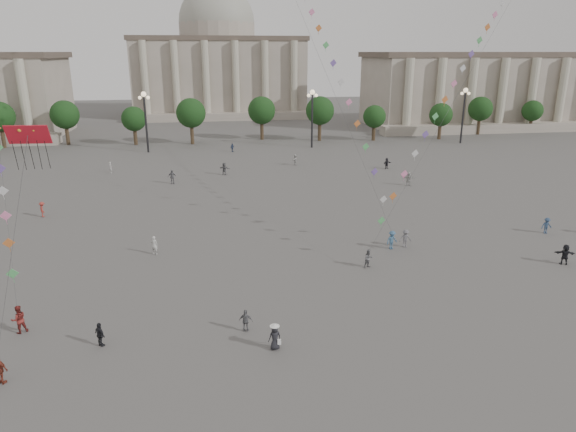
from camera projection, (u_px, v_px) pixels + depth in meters
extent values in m
plane|color=#4E4C4A|center=(303.00, 374.00, 28.72)|extent=(360.00, 360.00, 0.00)
cube|color=gray|center=(529.00, 91.00, 126.95)|extent=(80.00, 22.00, 16.00)
cube|color=brown|center=(534.00, 54.00, 124.33)|extent=(81.60, 22.44, 1.20)
cube|color=gray|center=(559.00, 126.00, 116.87)|extent=(84.00, 4.00, 2.00)
cube|color=gray|center=(219.00, 78.00, 147.86)|extent=(46.00, 30.00, 20.00)
cube|color=brown|center=(218.00, 39.00, 144.62)|extent=(46.92, 30.60, 1.20)
cube|color=gray|center=(223.00, 117.00, 134.63)|extent=(48.30, 4.00, 2.00)
cylinder|color=gray|center=(217.00, 32.00, 144.04)|extent=(21.00, 21.00, 5.00)
sphere|color=gray|center=(217.00, 23.00, 143.28)|extent=(21.00, 21.00, 21.00)
cylinder|color=#37281B|center=(2.00, 139.00, 95.12)|extent=(0.70, 0.70, 3.52)
cylinder|color=#37281B|center=(70.00, 138.00, 96.94)|extent=(0.70, 0.70, 3.52)
sphere|color=black|center=(68.00, 118.00, 95.82)|extent=(5.12, 5.12, 5.12)
cylinder|color=#37281B|center=(136.00, 136.00, 98.77)|extent=(0.70, 0.70, 3.52)
sphere|color=black|center=(134.00, 117.00, 97.64)|extent=(5.12, 5.12, 5.12)
cylinder|color=#37281B|center=(199.00, 134.00, 100.59)|extent=(0.70, 0.70, 3.52)
sphere|color=black|center=(198.00, 115.00, 99.46)|extent=(5.12, 5.12, 5.12)
cylinder|color=#37281B|center=(260.00, 133.00, 102.41)|extent=(0.70, 0.70, 3.52)
sphere|color=black|center=(259.00, 114.00, 101.28)|extent=(5.12, 5.12, 5.12)
cylinder|color=#37281B|center=(318.00, 132.00, 104.23)|extent=(0.70, 0.70, 3.52)
sphere|color=black|center=(319.00, 113.00, 103.10)|extent=(5.12, 5.12, 5.12)
cylinder|color=#37281B|center=(375.00, 130.00, 106.05)|extent=(0.70, 0.70, 3.52)
sphere|color=black|center=(376.00, 112.00, 104.93)|extent=(5.12, 5.12, 5.12)
cylinder|color=#37281B|center=(430.00, 129.00, 107.87)|extent=(0.70, 0.70, 3.52)
sphere|color=black|center=(431.00, 111.00, 106.75)|extent=(5.12, 5.12, 5.12)
cylinder|color=#37281B|center=(483.00, 128.00, 109.69)|extent=(0.70, 0.70, 3.52)
sphere|color=black|center=(485.00, 110.00, 108.57)|extent=(5.12, 5.12, 5.12)
cylinder|color=#37281B|center=(534.00, 126.00, 111.51)|extent=(0.70, 0.70, 3.52)
sphere|color=black|center=(536.00, 109.00, 110.39)|extent=(5.12, 5.12, 5.12)
cylinder|color=#262628|center=(146.00, 124.00, 90.71)|extent=(0.36, 0.36, 10.00)
sphere|color=#FFE5B2|center=(144.00, 94.00, 89.12)|extent=(0.90, 0.90, 0.90)
sphere|color=#FFE5B2|center=(140.00, 98.00, 89.20)|extent=(0.60, 0.60, 0.60)
sphere|color=#FFE5B2|center=(148.00, 98.00, 89.41)|extent=(0.60, 0.60, 0.60)
cylinder|color=#262628|center=(312.00, 121.00, 95.26)|extent=(0.36, 0.36, 10.00)
sphere|color=#FFE5B2|center=(312.00, 92.00, 93.67)|extent=(0.90, 0.90, 0.90)
sphere|color=#FFE5B2|center=(309.00, 96.00, 93.75)|extent=(0.60, 0.60, 0.60)
sphere|color=#FFE5B2|center=(316.00, 95.00, 93.96)|extent=(0.60, 0.60, 0.60)
cylinder|color=#262628|center=(463.00, 118.00, 99.82)|extent=(0.36, 0.36, 10.00)
sphere|color=#FFE5B2|center=(466.00, 90.00, 98.23)|extent=(0.90, 0.90, 0.90)
sphere|color=#FFE5B2|center=(462.00, 93.00, 98.31)|extent=(0.60, 0.60, 0.60)
sphere|color=#FFE5B2|center=(469.00, 93.00, 98.52)|extent=(0.60, 0.60, 0.60)
imported|color=navy|center=(232.00, 148.00, 92.40)|extent=(0.90, 0.89, 1.52)
imported|color=black|center=(565.00, 254.00, 43.38)|extent=(1.73, 1.07, 1.78)
imported|color=#AEAEAA|center=(295.00, 160.00, 81.36)|extent=(1.05, 1.70, 1.75)
imported|color=slate|center=(405.00, 238.00, 47.18)|extent=(1.14, 0.71, 1.71)
imported|color=#AEAEAA|center=(409.00, 179.00, 69.01)|extent=(1.82, 1.33, 1.90)
imported|color=black|center=(387.00, 163.00, 78.99)|extent=(1.61, 1.14, 1.68)
imported|color=beige|center=(111.00, 167.00, 76.27)|extent=(0.65, 0.73, 1.67)
imported|color=#58575C|center=(224.00, 169.00, 75.03)|extent=(1.71, 1.29, 1.79)
imported|color=#BCBCB7|center=(154.00, 245.00, 45.55)|extent=(0.73, 0.62, 1.71)
imported|color=navy|center=(547.00, 226.00, 50.77)|extent=(1.09, 0.66, 1.64)
imported|color=slate|center=(172.00, 177.00, 69.93)|extent=(1.18, 0.64, 1.92)
imported|color=#9E322B|center=(43.00, 209.00, 55.91)|extent=(1.03, 1.25, 1.68)
imported|color=black|center=(100.00, 335.00, 31.26)|extent=(0.90, 0.94, 1.57)
imported|color=slate|center=(246.00, 321.00, 32.94)|extent=(0.96, 0.62, 1.52)
imported|color=maroon|center=(19.00, 319.00, 32.75)|extent=(1.15, 1.08, 1.88)
imported|color=#375B7C|center=(392.00, 240.00, 46.73)|extent=(1.29, 1.00, 1.75)
imported|color=#5D5E62|center=(369.00, 259.00, 42.74)|extent=(0.92, 0.82, 1.58)
imported|color=black|center=(275.00, 337.00, 30.95)|extent=(0.89, 0.69, 1.60)
cone|color=white|center=(275.00, 325.00, 30.70)|extent=(0.52, 0.52, 0.14)
cylinder|color=white|center=(275.00, 326.00, 30.72)|extent=(0.60, 0.60, 0.02)
cube|color=white|center=(279.00, 342.00, 30.93)|extent=(0.22, 0.10, 0.35)
cube|color=red|center=(28.00, 135.00, 26.64)|extent=(2.23, 0.67, 1.02)
cube|color=#198D41|center=(20.00, 130.00, 26.47)|extent=(0.36, 0.22, 0.34)
cube|color=#2136B6|center=(34.00, 130.00, 26.58)|extent=(0.36, 0.22, 0.34)
sphere|color=gold|center=(19.00, 130.00, 26.44)|extent=(0.20, 0.20, 0.20)
sphere|color=gold|center=(34.00, 130.00, 26.54)|extent=(0.20, 0.20, 0.20)
cylinder|color=#3F3F3F|center=(12.00, 248.00, 27.05)|extent=(0.02, 0.02, 12.06)
cube|color=#4EAA5D|center=(12.00, 274.00, 33.47)|extent=(0.76, 0.25, 0.76)
cube|color=#C8692F|center=(9.00, 243.00, 34.48)|extent=(0.76, 0.25, 0.76)
cube|color=pink|center=(6.00, 216.00, 35.53)|extent=(0.76, 0.25, 0.76)
cube|color=silver|center=(3.00, 191.00, 36.60)|extent=(0.76, 0.25, 0.76)
cube|color=#6E50A1|center=(0.00, 168.00, 37.68)|extent=(0.76, 0.25, 0.76)
cube|color=silver|center=(383.00, 199.00, 47.16)|extent=(0.76, 0.25, 0.76)
cube|color=#6E50A1|center=(374.00, 172.00, 47.95)|extent=(0.76, 0.25, 0.76)
cube|color=#4EAA5D|center=(366.00, 147.00, 48.80)|extent=(0.76, 0.25, 0.76)
cube|color=#C8692F|center=(357.00, 124.00, 49.68)|extent=(0.76, 0.25, 0.76)
cube|color=pink|center=(349.00, 102.00, 50.58)|extent=(0.76, 0.25, 0.76)
cube|color=silver|center=(341.00, 82.00, 51.49)|extent=(0.76, 0.25, 0.76)
cube|color=#6E50A1|center=(333.00, 63.00, 52.42)|extent=(0.76, 0.25, 0.76)
cube|color=#4EAA5D|center=(326.00, 45.00, 53.36)|extent=(0.76, 0.25, 0.76)
cube|color=#C8692F|center=(319.00, 28.00, 54.32)|extent=(0.76, 0.25, 0.76)
cube|color=pink|center=(312.00, 12.00, 55.28)|extent=(0.76, 0.25, 0.76)
cylinder|color=#3F3F3F|center=(485.00, 46.00, 52.98)|extent=(0.02, 0.02, 53.60)
cube|color=#4EAA5D|center=(381.00, 221.00, 43.14)|extent=(0.76, 0.25, 0.76)
cube|color=#C8692F|center=(393.00, 196.00, 43.89)|extent=(0.76, 0.25, 0.76)
cube|color=pink|center=(404.00, 174.00, 44.68)|extent=(0.76, 0.25, 0.76)
cube|color=silver|center=(415.00, 153.00, 45.49)|extent=(0.76, 0.25, 0.76)
cube|color=#6E50A1|center=(425.00, 134.00, 46.32)|extent=(0.76, 0.25, 0.76)
cube|color=#4EAA5D|center=(435.00, 116.00, 47.17)|extent=(0.76, 0.25, 0.76)
cube|color=#C8692F|center=(445.00, 99.00, 48.03)|extent=(0.76, 0.25, 0.76)
cube|color=pink|center=(454.00, 83.00, 48.89)|extent=(0.76, 0.25, 0.76)
cube|color=silver|center=(463.00, 68.00, 49.77)|extent=(0.76, 0.25, 0.76)
cube|color=#6E50A1|center=(471.00, 54.00, 50.65)|extent=(0.76, 0.25, 0.76)
cube|color=#4EAA5D|center=(480.00, 40.00, 51.54)|extent=(0.76, 0.25, 0.76)
cube|color=#C8692F|center=(487.00, 27.00, 52.43)|extent=(0.76, 0.25, 0.76)
cube|color=pink|center=(495.00, 15.00, 53.33)|extent=(0.76, 0.25, 0.76)
cube|color=silver|center=(502.00, 3.00, 54.23)|extent=(0.76, 0.25, 0.76)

